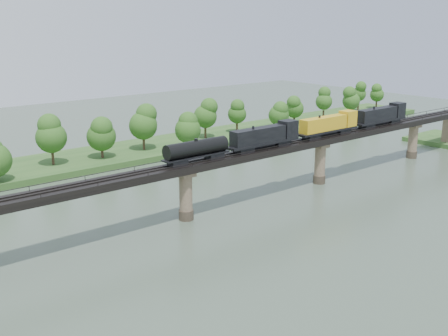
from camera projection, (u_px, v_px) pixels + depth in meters
ground at (296, 269)px, 90.03m from camera, size 400.00×400.00×0.00m
far_bank at (68, 163)px, 153.02m from camera, size 300.00×24.00×1.60m
bridge at (186, 193)px, 110.92m from camera, size 236.00×30.00×11.50m
bridge_superstructure at (185, 163)px, 109.27m from camera, size 220.00×4.90×0.75m
far_treeline at (43, 141)px, 142.55m from camera, size 289.06×17.54×13.60m
freight_train at (308, 129)px, 130.42m from camera, size 77.86×3.03×5.36m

